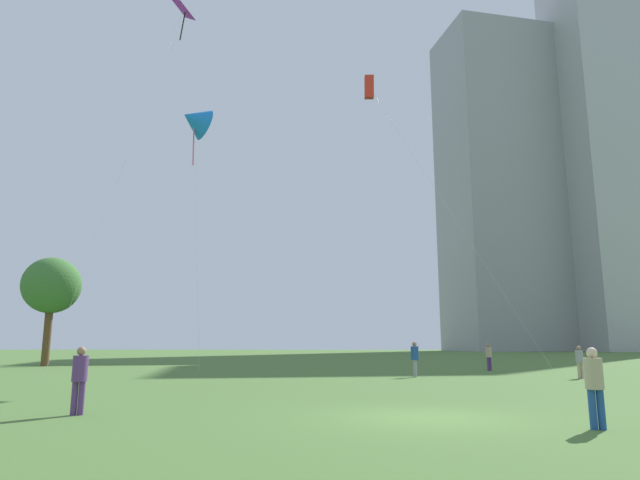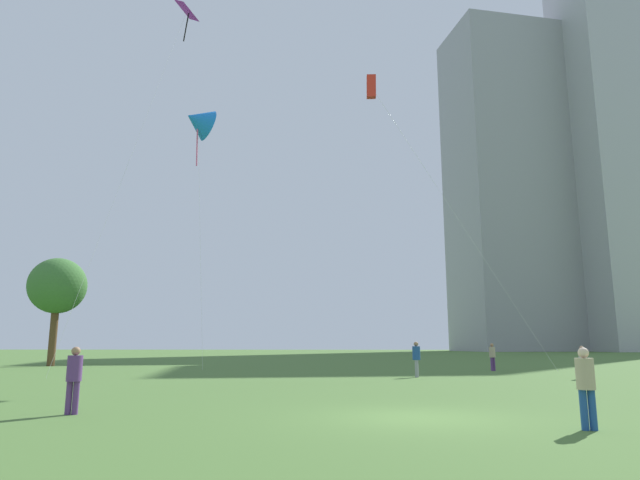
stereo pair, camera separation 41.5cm
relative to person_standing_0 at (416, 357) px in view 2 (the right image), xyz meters
The scene contains 12 objects.
ground 16.15m from the person_standing_0, 96.93° to the right, with size 280.00×280.00×0.00m, color #476B30.
person_standing_0 is the anchor object (origin of this frame).
person_standing_1 18.96m from the person_standing_0, 123.60° to the right, with size 0.37×0.37×1.66m.
person_standing_4 17.80m from the person_standing_0, 85.84° to the right, with size 0.37×0.37×1.66m.
person_standing_5 9.10m from the person_standing_0, 50.96° to the left, with size 0.39×0.39×1.74m.
person_standing_6 8.21m from the person_standing_0, ahead, with size 0.36×0.36×1.61m.
kite_flying_1 24.58m from the person_standing_0, 147.79° to the left, with size 3.36×3.38×19.78m.
kite_flying_2 17.43m from the person_standing_0, 117.31° to the left, with size 11.44×2.17×18.81m.
kite_flying_3 32.62m from the person_standing_0, 149.06° to the left, with size 3.68×12.17×28.70m.
park_tree_0 30.12m from the person_standing_0, 153.81° to the left, with size 4.43×4.43×8.45m.
distant_highrise_0 110.28m from the person_standing_0, 70.61° to the left, with size 24.30×18.60×76.92m, color #939399.
distant_highrise_1 116.92m from the person_standing_0, 58.27° to the left, with size 18.92×16.02×88.45m, color #A8A8AD.
Camera 2 is at (-1.68, -13.75, 1.74)m, focal length 31.04 mm.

